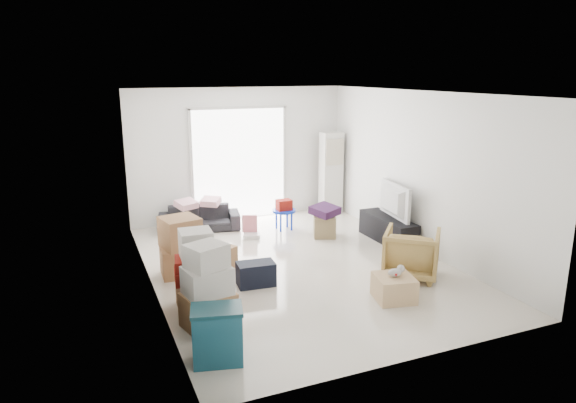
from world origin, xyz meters
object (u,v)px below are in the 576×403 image
at_px(sofa, 199,214).
at_px(armchair, 412,251).
at_px(tv_console, 388,229).
at_px(wood_crate, 394,288).
at_px(television, 389,213).
at_px(kids_table, 284,209).
at_px(ac_tower, 331,173).
at_px(storage_bins, 217,335).
at_px(ottoman, 324,226).

xyz_separation_m(sofa, armchair, (2.40, -3.55, 0.10)).
xyz_separation_m(tv_console, armchair, (-0.60, -1.52, 0.17)).
relative_size(sofa, wood_crate, 3.10).
height_order(sofa, wood_crate, sofa).
relative_size(television, armchair, 1.34).
xyz_separation_m(tv_console, kids_table, (-1.47, 1.39, 0.19)).
relative_size(ac_tower, storage_bins, 2.83).
distance_m(television, wood_crate, 2.52).
xyz_separation_m(ottoman, wood_crate, (-0.36, -2.81, -0.03)).
height_order(ac_tower, tv_console, ac_tower).
height_order(ottoman, wood_crate, ottoman).
height_order(tv_console, sofa, sofa).
height_order(tv_console, armchair, armchair).
relative_size(television, kids_table, 1.80).
bearing_deg(wood_crate, television, 58.49).
bearing_deg(ottoman, kids_table, 127.10).
bearing_deg(tv_console, kids_table, 136.61).
bearing_deg(sofa, storage_bins, -89.43).
bearing_deg(storage_bins, wood_crate, 12.38).
bearing_deg(ac_tower, wood_crate, -106.23).
xyz_separation_m(television, kids_table, (-1.47, 1.39, -0.10)).
bearing_deg(television, sofa, 63.26).
distance_m(ac_tower, kids_table, 1.69).
distance_m(ottoman, kids_table, 0.91).
xyz_separation_m(storage_bins, ottoman, (2.96, 3.38, -0.11)).
height_order(armchair, kids_table, armchair).
xyz_separation_m(ac_tower, kids_table, (-1.42, -0.79, -0.45)).
bearing_deg(kids_table, television, -43.39).
bearing_deg(sofa, tv_console, -22.68).
bearing_deg(ac_tower, storage_bins, -128.31).
bearing_deg(wood_crate, storage_bins, -167.62).
height_order(television, sofa, sofa).
relative_size(television, wood_crate, 2.14).
relative_size(sofa, storage_bins, 2.51).
xyz_separation_m(armchair, kids_table, (-0.87, 2.91, 0.02)).
height_order(television, wood_crate, television).
bearing_deg(kids_table, ottoman, -52.90).
bearing_deg(ottoman, ac_tower, 59.13).
bearing_deg(storage_bins, television, 34.65).
relative_size(sofa, armchair, 1.94).
distance_m(television, storage_bins, 4.75).
distance_m(sofa, storage_bins, 4.81).
xyz_separation_m(armchair, ottoman, (-0.34, 2.21, -0.20)).
bearing_deg(ac_tower, sofa, -177.08).
relative_size(armchair, kids_table, 1.34).
relative_size(television, ottoman, 2.68).
distance_m(television, ottoman, 1.21).
bearing_deg(sofa, armchair, -44.54).
relative_size(ac_tower, kids_table, 2.94).
xyz_separation_m(tv_console, ottoman, (-0.94, 0.69, -0.03)).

